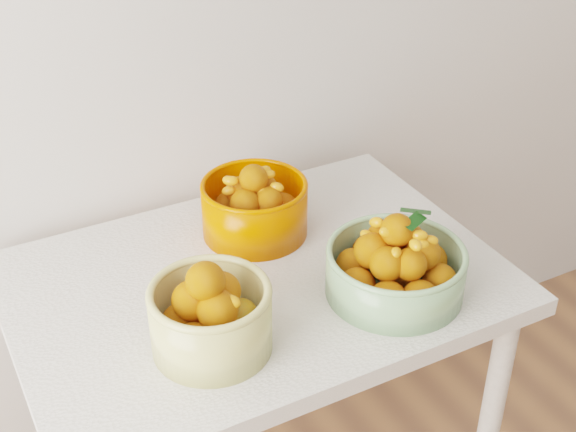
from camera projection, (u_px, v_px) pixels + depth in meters
name	position (u px, v px, depth m)	size (l,w,h in m)	color
table	(258.00, 312.00, 1.71)	(1.00, 0.70, 0.75)	silver
bowl_cream	(210.00, 316.00, 1.44)	(0.25, 0.25, 0.19)	#CFC275
bowl_green	(395.00, 267.00, 1.58)	(0.33, 0.33, 0.18)	#86B37E
bowl_orange	(255.00, 207.00, 1.77)	(0.26, 0.26, 0.17)	#E44D00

